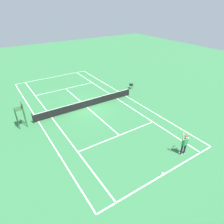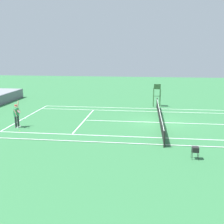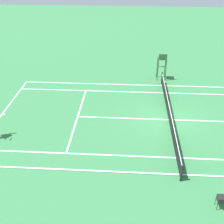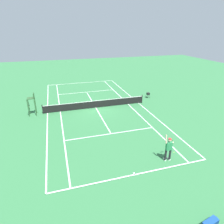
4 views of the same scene
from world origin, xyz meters
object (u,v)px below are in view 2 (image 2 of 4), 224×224
(umpire_chair, at_px, (157,92))
(ball_hopper, at_px, (195,149))
(tennis_player, at_px, (17,115))
(tennis_ball, at_px, (20,131))

(umpire_chair, height_order, ball_hopper, umpire_chair)
(tennis_player, relative_size, umpire_chair, 0.85)
(tennis_player, bearing_deg, umpire_chair, -48.97)
(tennis_ball, relative_size, ball_hopper, 0.10)
(tennis_player, relative_size, tennis_ball, 30.63)
(tennis_ball, relative_size, umpire_chair, 0.03)
(tennis_player, distance_m, umpire_chair, 14.78)
(tennis_ball, xyz_separation_m, umpire_chair, (10.69, -10.49, 1.52))
(ball_hopper, bearing_deg, tennis_ball, 72.58)
(tennis_ball, height_order, umpire_chair, umpire_chair)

